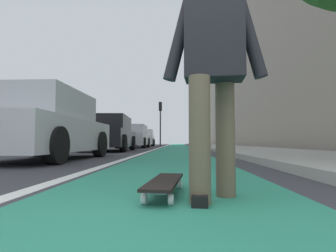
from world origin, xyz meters
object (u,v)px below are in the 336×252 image
object	(u,v)px
parked_car_mid	(110,134)
parked_car_far	(134,137)
parked_car_near	(45,127)
pedestrian_distant	(226,132)
parked_car_end	(144,138)
traffic_light	(160,115)
skateboard	(165,183)
skater_person	(213,63)

from	to	relation	value
parked_car_mid	parked_car_far	distance (m)	6.21
parked_car_near	pedestrian_distant	xyz separation A→B (m)	(7.90, -5.32, 0.17)
parked_car_mid	parked_car_end	size ratio (longest dim) A/B	1.13
parked_car_near	traffic_light	distance (m)	18.73
parked_car_near	pedestrian_distant	world-z (taller)	pedestrian_distant
parked_car_far	parked_car_end	bearing A→B (deg)	1.34
pedestrian_distant	traffic_light	bearing A→B (deg)	20.59
parked_car_near	traffic_light	size ratio (longest dim) A/B	1.01
skateboard	skater_person	bearing A→B (deg)	-113.27
traffic_light	parked_car_mid	bearing A→B (deg)	173.95
skater_person	parked_car_mid	world-z (taller)	skater_person
parked_car_mid	traffic_light	world-z (taller)	traffic_light
traffic_light	pedestrian_distant	size ratio (longest dim) A/B	2.57
skater_person	parked_car_end	xyz separation A→B (m)	(22.66, 3.34, -0.22)
skater_person	parked_car_mid	distance (m)	10.30
skateboard	traffic_light	world-z (taller)	traffic_light
parked_car_mid	skateboard	bearing A→B (deg)	-163.44
skater_person	pedestrian_distant	xyz separation A→B (m)	(11.89, -2.15, -0.05)
parked_car_far	parked_car_end	world-z (taller)	parked_car_far
pedestrian_distant	parked_car_end	bearing A→B (deg)	27.01
skateboard	parked_car_end	distance (m)	22.72
skateboard	parked_car_far	distance (m)	16.11
parked_car_far	parked_car_end	distance (m)	6.67
parked_car_end	parked_car_near	bearing A→B (deg)	-179.47
skateboard	pedestrian_distant	xyz separation A→B (m)	(11.74, -2.49, 0.80)
parked_car_end	skater_person	bearing A→B (deg)	-171.62
parked_car_mid	parked_car_end	distance (m)	12.88
skater_person	parked_car_end	world-z (taller)	skater_person
parked_car_mid	parked_car_near	bearing A→B (deg)	-179.58
parked_car_far	parked_car_end	size ratio (longest dim) A/B	1.11
pedestrian_distant	parked_car_near	bearing A→B (deg)	146.07
parked_car_near	pedestrian_distant	distance (m)	9.53
parked_car_near	traffic_light	xyz separation A→B (m)	(18.57, -1.31, 2.06)
parked_car_end	traffic_light	bearing A→B (deg)	-93.95
skateboard	parked_car_far	bearing A→B (deg)	10.15
skater_person	parked_car_near	world-z (taller)	skater_person
parked_car_far	traffic_light	world-z (taller)	traffic_light
traffic_light	skateboard	bearing A→B (deg)	-176.14
parked_car_end	pedestrian_distant	size ratio (longest dim) A/B	2.64
skateboard	parked_car_near	bearing A→B (deg)	36.32
parked_car_near	parked_car_far	xyz separation A→B (m)	(12.00, 0.02, 0.00)
skateboard	parked_car_mid	distance (m)	10.07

